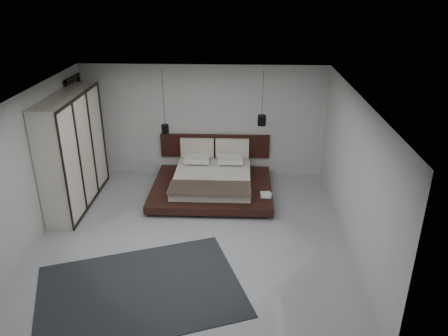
{
  "coord_description": "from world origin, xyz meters",
  "views": [
    {
      "loc": [
        0.94,
        -7.33,
        4.7
      ],
      "look_at": [
        0.58,
        1.2,
        0.94
      ],
      "focal_mm": 35.0,
      "sensor_mm": 36.0,
      "label": 1
    }
  ],
  "objects_px": {
    "pendant_right": "(262,120)",
    "rug": "(140,290)",
    "wardrobe": "(73,151)",
    "pendant_left": "(165,129)",
    "lattice_screen": "(79,131)",
    "bed": "(212,181)"
  },
  "relations": [
    {
      "from": "lattice_screen",
      "to": "rug",
      "type": "distance_m",
      "value": 4.91
    },
    {
      "from": "wardrobe",
      "to": "bed",
      "type": "bearing_deg",
      "value": 11.47
    },
    {
      "from": "pendant_left",
      "to": "wardrobe",
      "type": "height_order",
      "value": "pendant_left"
    },
    {
      "from": "bed",
      "to": "lattice_screen",
      "type": "bearing_deg",
      "value": 170.48
    },
    {
      "from": "pendant_left",
      "to": "rug",
      "type": "bearing_deg",
      "value": -87.36
    },
    {
      "from": "pendant_left",
      "to": "pendant_right",
      "type": "bearing_deg",
      "value": 0.0
    },
    {
      "from": "pendant_right",
      "to": "wardrobe",
      "type": "relative_size",
      "value": 0.5
    },
    {
      "from": "lattice_screen",
      "to": "pendant_right",
      "type": "distance_m",
      "value": 4.37
    },
    {
      "from": "lattice_screen",
      "to": "rug",
      "type": "bearing_deg",
      "value": -61.17
    },
    {
      "from": "pendant_left",
      "to": "rug",
      "type": "xyz_separation_m",
      "value": [
        0.19,
        -4.04,
        -1.41
      ]
    },
    {
      "from": "lattice_screen",
      "to": "rug",
      "type": "relative_size",
      "value": 0.81
    },
    {
      "from": "pendant_right",
      "to": "wardrobe",
      "type": "xyz_separation_m",
      "value": [
        -4.1,
        -1.03,
        -0.42
      ]
    },
    {
      "from": "lattice_screen",
      "to": "pendant_right",
      "type": "bearing_deg",
      "value": -1.46
    },
    {
      "from": "wardrobe",
      "to": "rug",
      "type": "distance_m",
      "value": 3.83
    },
    {
      "from": "pendant_right",
      "to": "rug",
      "type": "height_order",
      "value": "pendant_right"
    },
    {
      "from": "pendant_left",
      "to": "lattice_screen",
      "type": "bearing_deg",
      "value": 176.97
    },
    {
      "from": "wardrobe",
      "to": "rug",
      "type": "height_order",
      "value": "wardrobe"
    },
    {
      "from": "rug",
      "to": "pendant_left",
      "type": "bearing_deg",
      "value": 92.64
    },
    {
      "from": "pendant_left",
      "to": "pendant_right",
      "type": "distance_m",
      "value": 2.27
    },
    {
      "from": "pendant_right",
      "to": "rug",
      "type": "relative_size",
      "value": 0.39
    },
    {
      "from": "pendant_left",
      "to": "wardrobe",
      "type": "relative_size",
      "value": 0.59
    },
    {
      "from": "pendant_right",
      "to": "rug",
      "type": "bearing_deg",
      "value": -117.15
    }
  ]
}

